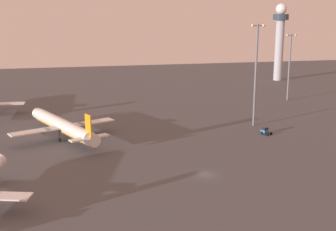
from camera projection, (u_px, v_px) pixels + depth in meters
ground_plane at (205, 175)px, 99.91m from camera, size 416.00×416.00×0.00m
control_tower at (280, 37)px, 231.41m from camera, size 8.00×8.00×39.50m
airplane_far_stand at (63, 126)px, 126.84m from camera, size 29.63×37.52×10.15m
pushback_tug at (265, 131)px, 132.54m from camera, size 2.89×3.54×2.05m
apron_light_central at (289, 63)px, 180.02m from camera, size 4.80×0.90×26.88m
apron_light_east at (256, 70)px, 138.75m from camera, size 4.80×0.90×31.94m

